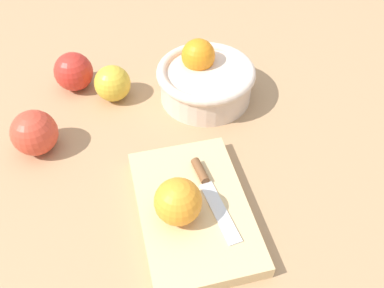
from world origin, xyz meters
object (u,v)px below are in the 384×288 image
Objects in this scene: apple_front_left_2 at (113,83)px; knife at (208,188)px; bowl at (205,79)px; orange_on_board at (178,202)px; cutting_board at (193,210)px; apple_front_left_3 at (74,72)px; apple_front_left at (34,133)px.

knife is at bearing 25.00° from apple_front_left_2.
orange_on_board is (0.28, -0.10, 0.02)m from bowl.
apple_front_left_3 is at bearing -153.45° from cutting_board.
apple_front_left_2 is 0.92× the size of apple_front_left_3.
apple_front_left_2 is (-0.31, -0.07, -0.02)m from orange_on_board.
knife is 2.08× the size of apple_front_left_3.
apple_front_left_2 reaches higher than knife.
apple_front_left_2 is at bearing -99.07° from bowl.
knife is 0.37m from apple_front_left_3.
bowl is 0.75× the size of cutting_board.
apple_front_left_2 reaches higher than cutting_board.
bowl is 2.74× the size of orange_on_board.
apple_front_left is 1.03× the size of apple_front_left_3.
orange_on_board reaches higher than knife.
orange_on_board is at bearing -54.12° from knife.
apple_front_left_3 is (-0.05, -0.07, 0.00)m from apple_front_left_2.
orange_on_board is at bearing -61.06° from cutting_board.
orange_on_board is at bearing 46.99° from apple_front_left.
bowl is at bearing 73.09° from apple_front_left_3.
apple_front_left_3 is at bearing -148.05° from knife.
apple_front_left_2 is at bearing 56.91° from apple_front_left_3.
apple_front_left is at bearing -133.01° from orange_on_board.
orange_on_board is 0.88× the size of apple_front_left.
bowl is at bearing 164.52° from cutting_board.
knife is at bearing 131.16° from cutting_board.
apple_front_left_3 is (-0.16, 0.06, -0.00)m from apple_front_left.
bowl is at bearing 80.93° from apple_front_left_2.
orange_on_board is 0.29m from apple_front_left.
apple_front_left_3 is (-0.07, -0.24, -0.00)m from bowl.
apple_front_left reaches higher than apple_front_left_3.
cutting_board is 0.04m from knife.
bowl is at bearing 160.70° from orange_on_board.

